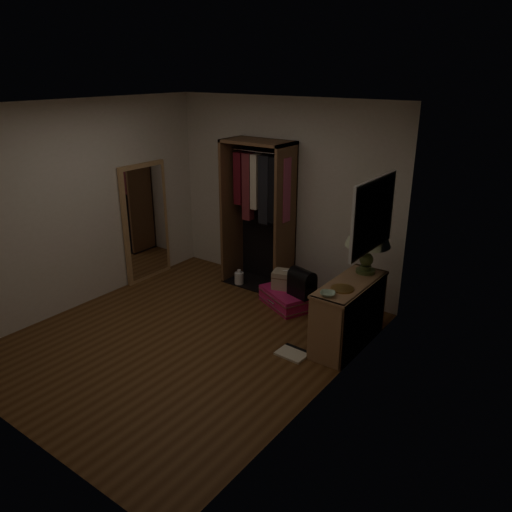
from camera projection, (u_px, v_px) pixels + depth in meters
name	position (u px, v px, depth m)	size (l,w,h in m)	color
ground	(187.00, 339.00, 5.77)	(4.00, 4.00, 0.00)	#563318
room_walls	(188.00, 214.00, 5.23)	(3.52, 4.02, 2.60)	beige
console_bookshelf	(350.00, 311.00, 5.57)	(0.42, 1.12, 0.75)	#9F714D
open_wardrobe	(261.00, 202.00, 6.80)	(0.96, 0.50, 2.05)	brown
floor_mirror	(146.00, 222.00, 7.16)	(0.06, 0.80, 1.70)	tan
pink_suitcase	(288.00, 298.00, 6.55)	(0.85, 0.75, 0.21)	#DF1B68
train_case	(286.00, 280.00, 6.53)	(0.41, 0.34, 0.25)	#B7A88C
black_bag	(302.00, 282.00, 6.30)	(0.38, 0.29, 0.36)	black
table_lamp	(369.00, 234.00, 5.52)	(0.63, 0.63, 0.63)	#3E4E26
brass_tray	(342.00, 289.00, 5.26)	(0.32, 0.32, 0.01)	#AE8743
ceramic_bowl	(328.00, 294.00, 5.11)	(0.16, 0.16, 0.04)	#A7C8AB
white_jug	(239.00, 278.00, 7.16)	(0.15, 0.15, 0.23)	white
floor_book	(293.00, 353.00, 5.46)	(0.33, 0.27, 0.03)	#EBE2C6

